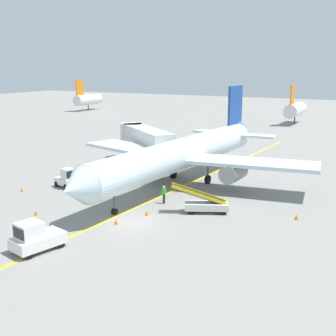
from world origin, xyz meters
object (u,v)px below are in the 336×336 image
(safety_cone_nose_right, at_px, (116,222))
(safety_cone_wingtip_right, at_px, (147,213))
(jet_bridge, at_px, (143,137))
(baggage_tug_near_wing, at_px, (66,179))
(belt_loader_forward_hold, at_px, (111,184))
(safety_cone_nose_left, at_px, (22,190))
(ground_crew_marshaller, at_px, (164,194))
(airliner, at_px, (184,153))
(safety_cone_wingtip_left, at_px, (36,213))
(safety_cone_tail_area, at_px, (297,217))
(pushback_tug, at_px, (35,238))
(belt_loader_aft_hold, at_px, (205,204))
(baggage_tug_by_cargo_door, at_px, (114,168))

(safety_cone_nose_right, distance_m, safety_cone_wingtip_right, 3.25)
(jet_bridge, relative_size, baggage_tug_near_wing, 4.40)
(safety_cone_wingtip_right, bearing_deg, belt_loader_forward_hold, 147.24)
(safety_cone_nose_left, bearing_deg, ground_crew_marshaller, 13.57)
(airliner, distance_m, safety_cone_wingtip_left, 17.06)
(safety_cone_nose_right, xyz_separation_m, safety_cone_tail_area, (12.66, 8.18, 0.00))
(airliner, height_order, pushback_tug, airliner)
(airliner, height_order, belt_loader_forward_hold, airliner)
(baggage_tug_near_wing, distance_m, safety_cone_wingtip_left, 8.98)
(belt_loader_forward_hold, bearing_deg, baggage_tug_near_wing, -168.78)
(belt_loader_aft_hold, height_order, safety_cone_wingtip_right, belt_loader_aft_hold)
(safety_cone_wingtip_left, bearing_deg, airliner, 66.90)
(belt_loader_aft_hold, bearing_deg, safety_cone_tail_area, 14.74)
(belt_loader_forward_hold, xyz_separation_m, belt_loader_aft_hold, (11.22, -1.45, 0.00))
(safety_cone_wingtip_left, relative_size, safety_cone_wingtip_right, 1.00)
(belt_loader_forward_hold, height_order, safety_cone_nose_right, belt_loader_forward_hold)
(safety_cone_wingtip_right, bearing_deg, ground_crew_marshaller, 95.59)
(baggage_tug_by_cargo_door, bearing_deg, safety_cone_nose_right, -53.88)
(pushback_tug, bearing_deg, belt_loader_aft_hold, 62.23)
(belt_loader_aft_hold, bearing_deg, ground_crew_marshaller, 172.71)
(baggage_tug_near_wing, bearing_deg, ground_crew_marshaller, 0.56)
(pushback_tug, relative_size, safety_cone_nose_right, 8.96)
(pushback_tug, xyz_separation_m, baggage_tug_by_cargo_door, (-7.92, 20.41, -0.07))
(belt_loader_forward_hold, distance_m, safety_cone_wingtip_left, 9.26)
(jet_bridge, relative_size, ground_crew_marshaller, 6.86)
(safety_cone_tail_area, bearing_deg, safety_cone_wingtip_right, -156.26)
(safety_cone_wingtip_left, bearing_deg, belt_loader_forward_hold, 81.81)
(belt_loader_aft_hold, height_order, safety_cone_nose_right, belt_loader_aft_hold)
(pushback_tug, xyz_separation_m, belt_loader_aft_hold, (6.97, 13.24, -0.22))
(safety_cone_tail_area, bearing_deg, pushback_tug, -133.59)
(belt_loader_forward_hold, xyz_separation_m, safety_cone_nose_left, (-7.98, -4.44, -0.56))
(airliner, bearing_deg, safety_cone_tail_area, -23.09)
(pushback_tug, distance_m, safety_cone_wingtip_right, 10.54)
(safety_cone_nose_right, height_order, safety_cone_tail_area, same)
(pushback_tug, distance_m, safety_cone_nose_right, 7.31)
(safety_cone_nose_right, bearing_deg, belt_loader_forward_hold, 128.46)
(pushback_tug, bearing_deg, safety_cone_wingtip_right, 74.13)
(belt_loader_forward_hold, xyz_separation_m, safety_cone_nose_right, (6.08, -7.66, -0.56))
(baggage_tug_near_wing, height_order, ground_crew_marshaller, baggage_tug_near_wing)
(belt_loader_forward_hold, height_order, belt_loader_aft_hold, same)
(airliner, distance_m, baggage_tug_by_cargo_door, 9.29)
(belt_loader_forward_hold, distance_m, safety_cone_nose_left, 9.15)
(safety_cone_nose_right, distance_m, safety_cone_tail_area, 15.07)
(baggage_tug_near_wing, distance_m, safety_cone_tail_area, 23.83)
(pushback_tug, distance_m, safety_cone_wingtip_left, 7.90)
(belt_loader_aft_hold, distance_m, safety_cone_tail_area, 7.79)
(baggage_tug_by_cargo_door, xyz_separation_m, safety_cone_wingtip_right, (10.80, -10.30, -0.71))
(pushback_tug, height_order, safety_cone_wingtip_left, pushback_tug)
(belt_loader_forward_hold, height_order, ground_crew_marshaller, belt_loader_forward_hold)
(safety_cone_wingtip_left, bearing_deg, belt_loader_aft_hold, 31.53)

